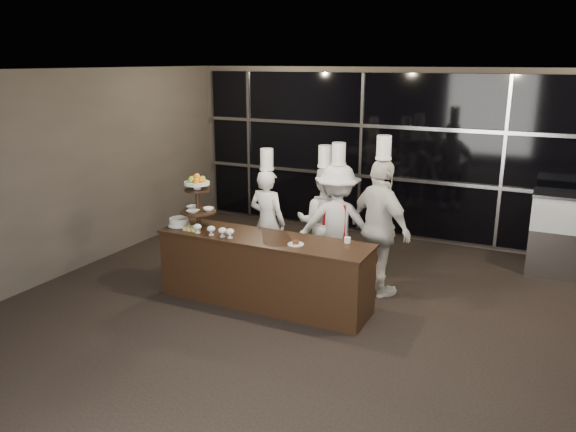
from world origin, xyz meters
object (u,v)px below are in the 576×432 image
at_px(layer_cake, 179,222).
at_px(chef_d, 380,227).
at_px(chef_b, 324,221).
at_px(display_stand, 198,197).
at_px(buffet_counter, 264,270).
at_px(chef_c, 337,223).
at_px(chef_a, 267,220).

xyz_separation_m(layer_cake, chef_d, (2.54, 1.00, -0.02)).
relative_size(layer_cake, chef_d, 0.14).
bearing_deg(chef_b, display_stand, -136.24).
xyz_separation_m(buffet_counter, chef_c, (0.56, 1.15, 0.40)).
height_order(chef_a, chef_b, chef_b).
bearing_deg(layer_cake, buffet_counter, 2.22).
bearing_deg(display_stand, buffet_counter, 0.01).
distance_m(chef_b, chef_c, 0.27).
distance_m(chef_a, chef_d, 1.73).
bearing_deg(chef_d, chef_b, 161.82).
relative_size(buffet_counter, chef_a, 1.50).
relative_size(buffet_counter, chef_d, 1.30).
bearing_deg(chef_d, chef_a, 178.51).
relative_size(chef_a, chef_c, 0.94).
height_order(layer_cake, chef_a, chef_a).
bearing_deg(buffet_counter, display_stand, -179.99).
bearing_deg(buffet_counter, chef_b, 75.93).
distance_m(display_stand, chef_c, 2.00).
bearing_deg(buffet_counter, chef_d, 37.25).
bearing_deg(layer_cake, display_stand, 9.76).
bearing_deg(chef_a, layer_cake, -127.83).
height_order(layer_cake, chef_c, chef_c).
xyz_separation_m(chef_c, chef_d, (0.69, -0.20, 0.08)).
relative_size(buffet_counter, chef_b, 1.45).
xyz_separation_m(display_stand, chef_c, (1.56, 1.15, -0.47)).
relative_size(buffet_counter, layer_cake, 9.47).
distance_m(display_stand, chef_a, 1.24).
distance_m(chef_c, chef_d, 0.73).
height_order(chef_a, chef_c, chef_c).
height_order(display_stand, layer_cake, display_stand).
bearing_deg(chef_a, chef_d, -1.49).
height_order(chef_b, chef_d, chef_d).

